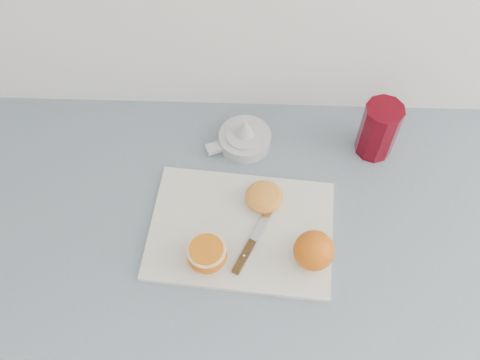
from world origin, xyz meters
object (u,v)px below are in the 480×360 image
(cutting_board, at_px, (241,230))
(half_orange, at_px, (207,254))
(citrus_juicer, at_px, (244,137))
(red_tumbler, at_px, (378,131))
(counter, at_px, (295,291))

(cutting_board, height_order, half_orange, half_orange)
(citrus_juicer, height_order, red_tumbler, red_tumbler)
(half_orange, xyz_separation_m, red_tumbler, (0.36, 0.29, 0.03))
(counter, distance_m, red_tumbler, 0.55)
(half_orange, bearing_deg, cutting_board, 48.24)
(counter, bearing_deg, citrus_juicer, 130.10)
(counter, bearing_deg, red_tumbler, 50.58)
(counter, xyz_separation_m, red_tumbler, (0.14, 0.17, 0.51))
(counter, bearing_deg, cutting_board, -161.87)
(half_orange, xyz_separation_m, citrus_juicer, (0.06, 0.30, -0.01))
(counter, relative_size, red_tumbler, 19.21)
(cutting_board, relative_size, half_orange, 4.73)
(counter, height_order, citrus_juicer, citrus_juicer)
(cutting_board, relative_size, red_tumbler, 2.70)
(cutting_board, relative_size, citrus_juicer, 2.50)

